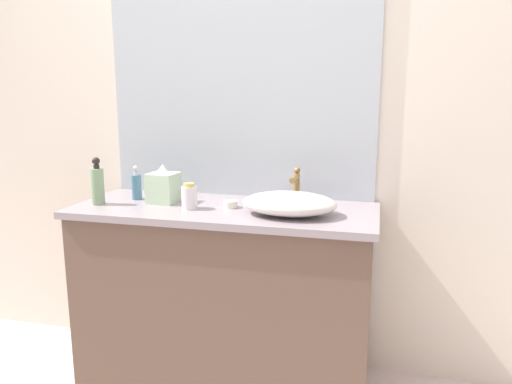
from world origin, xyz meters
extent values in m
cube|color=silver|center=(0.00, 0.73, 1.30)|extent=(6.00, 0.06, 2.60)
cube|color=brown|center=(-0.05, 0.42, 0.41)|extent=(1.30, 0.49, 0.82)
cube|color=gray|center=(-0.05, 0.42, 0.84)|extent=(1.34, 0.53, 0.03)
cube|color=#B2BCC6|center=(-0.05, 0.69, 1.40)|extent=(1.30, 0.01, 1.10)
ellipsoid|color=silver|center=(0.26, 0.36, 0.90)|extent=(0.40, 0.28, 0.09)
cylinder|color=olive|center=(0.26, 0.53, 0.93)|extent=(0.03, 0.03, 0.15)
cylinder|color=olive|center=(0.26, 0.48, 0.99)|extent=(0.03, 0.11, 0.03)
sphere|color=olive|center=(0.26, 0.55, 1.01)|extent=(0.03, 0.03, 0.03)
cylinder|color=gray|center=(-0.61, 0.34, 0.94)|extent=(0.06, 0.06, 0.16)
cylinder|color=black|center=(-0.61, 0.34, 1.03)|extent=(0.03, 0.03, 0.02)
sphere|color=black|center=(-0.61, 0.34, 1.05)|extent=(0.03, 0.03, 0.03)
cylinder|color=#272428|center=(-0.61, 0.33, 1.05)|extent=(0.02, 0.02, 0.02)
cylinder|color=white|center=(-0.18, 0.36, 0.90)|extent=(0.07, 0.07, 0.10)
cylinder|color=#D2B156|center=(-0.18, 0.36, 0.96)|extent=(0.05, 0.05, 0.02)
cylinder|color=teal|center=(-0.50, 0.48, 0.91)|extent=(0.05, 0.05, 0.12)
cylinder|color=silver|center=(-0.50, 0.48, 0.98)|extent=(0.02, 0.02, 0.02)
sphere|color=silver|center=(-0.50, 0.48, 1.00)|extent=(0.03, 0.03, 0.03)
cylinder|color=silver|center=(-0.50, 0.47, 1.00)|extent=(0.01, 0.02, 0.01)
cube|color=#B6D5B0|center=(-0.34, 0.45, 0.92)|extent=(0.13, 0.13, 0.14)
cone|color=white|center=(-0.34, 0.45, 1.01)|extent=(0.07, 0.07, 0.04)
cylinder|color=silver|center=(-0.01, 0.42, 0.87)|extent=(0.06, 0.06, 0.03)
camera|label=1|loc=(0.61, -1.58, 1.35)|focal=34.16mm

